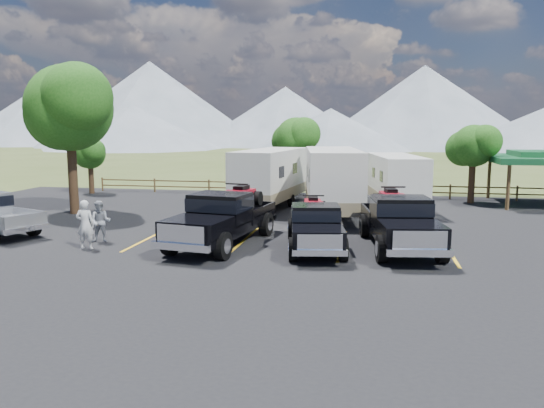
% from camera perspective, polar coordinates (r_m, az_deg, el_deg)
% --- Properties ---
extents(ground, '(320.00, 320.00, 0.00)m').
position_cam_1_polar(ground, '(17.42, 0.17, -7.17)').
color(ground, '#3D4E21').
rests_on(ground, ground).
extents(asphalt_lot, '(44.00, 34.00, 0.04)m').
position_cam_1_polar(asphalt_lot, '(20.28, 1.73, -4.87)').
color(asphalt_lot, black).
rests_on(asphalt_lot, ground).
extents(stall_lines, '(12.12, 5.50, 0.01)m').
position_cam_1_polar(stall_lines, '(21.24, 2.15, -4.20)').
color(stall_lines, gold).
rests_on(stall_lines, asphalt_lot).
extents(tree_big_nw, '(5.54, 5.18, 7.84)m').
position_cam_1_polar(tree_big_nw, '(29.94, -21.04, 9.62)').
color(tree_big_nw, black).
rests_on(tree_big_nw, ground).
extents(tree_ne_a, '(3.11, 2.92, 4.76)m').
position_cam_1_polar(tree_ne_a, '(34.05, 20.81, 5.85)').
color(tree_ne_a, black).
rests_on(tree_ne_a, ground).
extents(tree_north, '(3.46, 3.24, 5.25)m').
position_cam_1_polar(tree_north, '(35.89, 2.57, 7.05)').
color(tree_north, black).
rests_on(tree_north, ground).
extents(tree_nw_small, '(2.59, 2.43, 3.85)m').
position_cam_1_polar(tree_nw_small, '(38.61, -19.01, 5.14)').
color(tree_nw_small, black).
rests_on(tree_nw_small, ground).
extents(rail_fence, '(36.12, 0.12, 1.00)m').
position_cam_1_polar(rail_fence, '(35.25, 8.91, 1.67)').
color(rail_fence, brown).
rests_on(rail_fence, ground).
extents(mountain_range, '(209.00, 71.00, 20.00)m').
position_cam_1_polar(mountain_range, '(122.98, 5.81, 9.86)').
color(mountain_range, slate).
rests_on(mountain_range, ground).
extents(rig_left, '(3.21, 7.09, 2.28)m').
position_cam_1_polar(rig_left, '(20.96, -5.25, -1.34)').
color(rig_left, black).
rests_on(rig_left, asphalt_lot).
extents(rig_center, '(2.73, 5.95, 1.91)m').
position_cam_1_polar(rig_center, '(20.20, 4.65, -2.23)').
color(rig_center, black).
rests_on(rig_center, asphalt_lot).
extents(rig_right, '(3.13, 6.93, 2.23)m').
position_cam_1_polar(rig_right, '(20.78, 13.49, -1.70)').
color(rig_right, black).
rests_on(rig_right, asphalt_lot).
extents(trailer_left, '(3.39, 9.53, 3.29)m').
position_cam_1_polar(trailer_left, '(30.54, -0.13, 2.93)').
color(trailer_left, silver).
rests_on(trailer_left, asphalt_lot).
extents(trailer_center, '(3.70, 9.97, 3.45)m').
position_cam_1_polar(trailer_center, '(27.70, 6.52, 2.48)').
color(trailer_center, silver).
rests_on(trailer_center, asphalt_lot).
extents(trailer_right, '(3.36, 8.71, 3.01)m').
position_cam_1_polar(trailer_right, '(30.47, 13.14, 2.42)').
color(trailer_right, silver).
rests_on(trailer_right, asphalt_lot).
extents(person_a, '(0.74, 0.54, 1.88)m').
position_cam_1_polar(person_a, '(21.25, -19.45, -2.10)').
color(person_a, silver).
rests_on(person_a, asphalt_lot).
extents(person_b, '(0.94, 0.80, 1.68)m').
position_cam_1_polar(person_b, '(22.26, -17.97, -1.82)').
color(person_b, gray).
rests_on(person_b, asphalt_lot).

